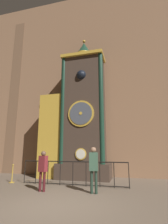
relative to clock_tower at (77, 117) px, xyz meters
The scene contains 7 objects.
ground_plane 6.46m from the clock_tower, 80.36° to the right, with size 28.00×28.00×0.00m, color brown.
cathedral_back_wall 3.65m from the clock_tower, 58.68° to the left, with size 24.00×0.32×14.18m.
clock_tower is the anchor object (origin of this frame).
railing_fence 3.76m from the clock_tower, 77.66° to the right, with size 5.34×0.05×1.14m.
visitor_near 4.51m from the clock_tower, 96.51° to the right, with size 0.38×0.29×1.63m.
visitor_far 4.63m from the clock_tower, 62.39° to the right, with size 0.35×0.24×1.79m.
stanchion_post 4.98m from the clock_tower, 144.19° to the right, with size 0.28×0.28×0.94m.
Camera 1 is at (2.35, -5.38, 1.66)m, focal length 28.00 mm.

